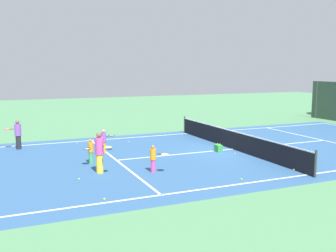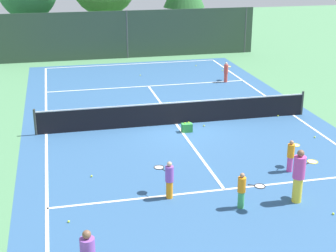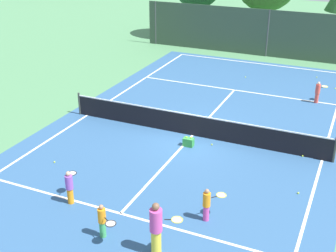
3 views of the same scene
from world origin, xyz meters
TOP-DOWN VIEW (x-y plane):
  - ground_plane at (0.00, 0.00)m, footprint 80.00×80.00m
  - court_surface at (0.00, 0.00)m, footprint 13.00×25.00m
  - tennis_net at (0.00, 0.00)m, footprint 11.90×0.10m
  - player_1 at (-1.83, -6.51)m, footprint 0.57×0.83m
  - player_2 at (2.65, -5.55)m, footprint 0.70×0.75m
  - player_3 at (0.12, -7.63)m, footprint 0.80×0.60m
  - player_4 at (1.88, -7.63)m, footprint 0.93×0.62m
  - player_5 at (-4.57, -10.49)m, footprint 0.63×0.90m
  - ball_crate at (0.20, -1.02)m, footprint 0.43×0.28m
  - tennis_ball_1 at (5.21, -8.29)m, footprint 0.07×0.07m
  - tennis_ball_2 at (-4.91, -7.35)m, footprint 0.07×0.07m
  - tennis_ball_3 at (4.74, -0.03)m, footprint 0.07×0.07m
  - tennis_ball_4 at (5.04, -2.86)m, footprint 0.07×0.07m
  - tennis_ball_5 at (1.09, -0.56)m, footprint 0.07×0.07m
  - tennis_ball_6 at (2.54, -8.61)m, footprint 0.07×0.07m
  - tennis_ball_7 at (-4.03, -4.52)m, footprint 0.07×0.07m

SIDE VIEW (x-z plane):
  - ground_plane at x=0.00m, z-range 0.00..0.00m
  - court_surface at x=0.00m, z-range 0.00..0.01m
  - tennis_ball_1 at x=5.21m, z-range 0.00..0.07m
  - tennis_ball_2 at x=-4.91m, z-range 0.00..0.07m
  - tennis_ball_3 at x=4.74m, z-range 0.00..0.07m
  - tennis_ball_4 at x=5.04m, z-range 0.00..0.07m
  - tennis_ball_5 at x=1.09m, z-range 0.00..0.07m
  - tennis_ball_6 at x=2.54m, z-range 0.00..0.07m
  - tennis_ball_7 at x=-4.03m, z-range 0.00..0.07m
  - ball_crate at x=0.20m, z-range -0.03..0.40m
  - tennis_net at x=0.00m, z-range -0.04..1.06m
  - player_3 at x=0.12m, z-range 0.03..1.15m
  - player_2 at x=2.65m, z-range 0.03..1.16m
  - player_1 at x=-1.83m, z-range 0.03..1.23m
  - player_5 at x=-4.57m, z-range 0.03..1.59m
  - player_4 at x=1.88m, z-range 0.03..1.71m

